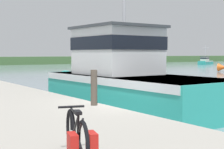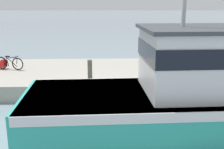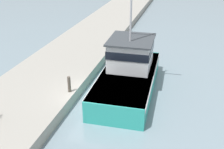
# 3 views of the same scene
# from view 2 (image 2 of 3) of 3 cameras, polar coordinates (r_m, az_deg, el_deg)

# --- Properties ---
(ground_plane) EXTENTS (320.00, 320.00, 0.00)m
(ground_plane) POSITION_cam_2_polar(r_m,az_deg,el_deg) (12.14, -4.22, -6.99)
(ground_plane) COLOR gray
(dock_pier) EXTENTS (6.38, 80.00, 0.78)m
(dock_pier) POSITION_cam_2_polar(r_m,az_deg,el_deg) (15.84, -3.77, -0.38)
(dock_pier) COLOR #A39E93
(dock_pier) RESTS_ON ground_plane
(fishing_boat_main) EXTENTS (4.05, 10.96, 10.63)m
(fishing_boat_main) POSITION_cam_2_polar(r_m,az_deg,el_deg) (9.87, 12.77, -3.85)
(fishing_boat_main) COLOR teal
(fishing_boat_main) RESTS_ON ground_plane
(bicycle_touring) EXTENTS (0.72, 1.65, 0.77)m
(bicycle_touring) POSITION_cam_2_polar(r_m,az_deg,el_deg) (16.77, -20.49, 2.16)
(bicycle_touring) COLOR black
(bicycle_touring) RESTS_ON dock_pier
(mooring_post) EXTENTS (0.21, 0.21, 1.13)m
(mooring_post) POSITION_cam_2_polar(r_m,az_deg,el_deg) (12.87, -4.51, 0.52)
(mooring_post) COLOR #51473D
(mooring_post) RESTS_ON dock_pier
(water_bottle_on_curb) EXTENTS (0.07, 0.07, 0.25)m
(water_bottle_on_curb) POSITION_cam_2_polar(r_m,az_deg,el_deg) (17.85, -20.60, 2.10)
(water_bottle_on_curb) COLOR yellow
(water_bottle_on_curb) RESTS_ON dock_pier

